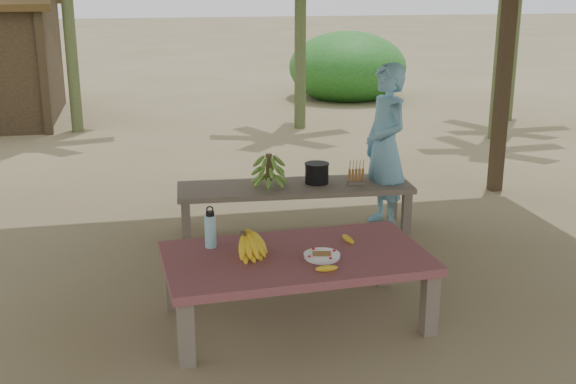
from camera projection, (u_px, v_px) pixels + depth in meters
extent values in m
plane|color=brown|center=(299.00, 294.00, 5.53)|extent=(80.00, 80.00, 0.00)
cube|color=black|center=(504.00, 71.00, 7.85)|extent=(0.13, 0.13, 2.70)
cube|color=brown|center=(186.00, 333.00, 4.46)|extent=(0.10, 0.10, 0.44)
cube|color=brown|center=(430.00, 304.00, 4.85)|extent=(0.10, 0.10, 0.44)
cube|color=brown|center=(172.00, 280.00, 5.24)|extent=(0.10, 0.10, 0.44)
cube|color=brown|center=(383.00, 259.00, 5.63)|extent=(0.10, 0.10, 0.44)
cube|color=maroon|center=(296.00, 258.00, 4.97)|extent=(1.85, 1.09, 0.06)
cube|color=brown|center=(186.00, 223.00, 6.51)|extent=(0.08, 0.08, 0.40)
cube|color=brown|center=(406.00, 213.00, 6.79)|extent=(0.08, 0.08, 0.40)
cube|color=brown|center=(186.00, 208.00, 6.95)|extent=(0.08, 0.08, 0.40)
cube|color=brown|center=(393.00, 199.00, 7.23)|extent=(0.08, 0.08, 0.40)
cube|color=brown|center=(295.00, 188.00, 6.80)|extent=(2.23, 0.73, 0.05)
cylinder|color=white|center=(322.00, 258.00, 4.89)|extent=(0.23, 0.23, 0.01)
cylinder|color=white|center=(322.00, 255.00, 4.89)|extent=(0.25, 0.25, 0.02)
cube|color=brown|center=(322.00, 255.00, 4.88)|extent=(0.14, 0.11, 0.02)
ellipsoid|color=yellow|center=(327.00, 268.00, 4.67)|extent=(0.18, 0.11, 0.04)
ellipsoid|color=yellow|center=(348.00, 239.00, 5.19)|extent=(0.09, 0.15, 0.04)
cylinder|color=#3BA4B9|center=(210.00, 231.00, 5.07)|extent=(0.08, 0.08, 0.23)
cylinder|color=black|center=(210.00, 214.00, 5.03)|extent=(0.06, 0.06, 0.03)
torus|color=black|center=(210.00, 210.00, 5.02)|extent=(0.05, 0.01, 0.05)
cylinder|color=black|center=(317.00, 174.00, 6.84)|extent=(0.22, 0.22, 0.19)
imported|color=#6CACCD|center=(385.00, 147.00, 6.85)|extent=(0.45, 0.62, 1.58)
cylinder|color=#596638|center=(502.00, 37.00, 10.44)|extent=(0.18, 0.18, 3.00)
cylinder|color=#596638|center=(300.00, 36.00, 11.21)|extent=(0.18, 0.18, 2.91)
cylinder|color=#596638|center=(68.00, 15.00, 10.83)|extent=(0.18, 0.18, 3.56)
cylinder|color=#596638|center=(515.00, 20.00, 11.78)|extent=(0.18, 0.18, 3.31)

